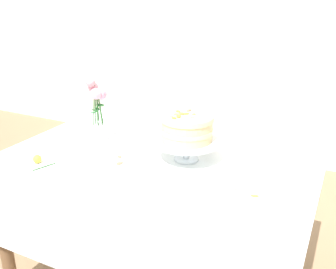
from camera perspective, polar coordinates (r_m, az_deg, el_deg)
dining_table at (r=1.73m, az=-2.15°, el=-6.71°), size 1.40×1.00×0.74m
linen_napkin at (r=1.69m, az=2.78°, el=-3.93°), size 0.36×0.36×0.00m
cake_stand at (r=1.65m, az=2.83°, el=-1.36°), size 0.29×0.29×0.10m
layer_cake at (r=1.63m, az=2.87°, el=1.05°), size 0.23×0.23×0.12m
flower_vase at (r=1.88m, az=-10.58°, el=3.32°), size 0.09×0.10×0.33m
teacup at (r=1.45m, az=8.78°, el=-7.59°), size 0.12×0.12×0.06m
fallen_rose at (r=1.75m, az=-19.19°, el=-3.58°), size 0.10×0.10×0.04m
loose_petal_0 at (r=1.67m, az=-7.35°, el=-4.35°), size 0.03×0.04×0.01m
loose_petal_1 at (r=1.44m, az=13.01°, el=-9.05°), size 0.04×0.03×0.01m
loose_petal_2 at (r=1.73m, az=-7.35°, el=-3.36°), size 0.03×0.04×0.00m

